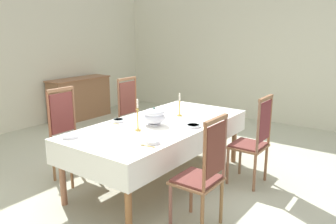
{
  "coord_description": "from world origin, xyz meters",
  "views": [
    {
      "loc": [
        -3.28,
        -2.67,
        1.92
      ],
      "look_at": [
        0.07,
        -0.23,
        0.92
      ],
      "focal_mm": 36.22,
      "sensor_mm": 36.0,
      "label": 1
    }
  ],
  "objects_px": {
    "bowl_far_right": "(70,136)",
    "spoon_secondary": "(111,123)",
    "bowl_far_left": "(193,126)",
    "spoon_primary": "(144,145)",
    "dining_table": "(160,128)",
    "chair_north_a": "(69,134)",
    "candlestick_east": "(180,107)",
    "chair_south_b": "(254,140)",
    "bowl_near_left": "(153,142)",
    "candlestick_west": "(138,118)",
    "sideboard": "(80,98)",
    "chair_south_a": "(203,172)",
    "soup_tureen": "(154,116)",
    "bowl_near_right": "(119,120)",
    "chair_north_b": "(133,115)"
  },
  "relations": [
    {
      "from": "soup_tureen",
      "to": "spoon_primary",
      "type": "distance_m",
      "value": 0.78
    },
    {
      "from": "dining_table",
      "to": "bowl_near_right",
      "type": "height_order",
      "value": "bowl_near_right"
    },
    {
      "from": "dining_table",
      "to": "bowl_near_left",
      "type": "relative_size",
      "value": 16.49
    },
    {
      "from": "bowl_far_left",
      "to": "spoon_primary",
      "type": "xyz_separation_m",
      "value": [
        -0.87,
        0.05,
        -0.01
      ]
    },
    {
      "from": "bowl_near_right",
      "to": "sideboard",
      "type": "bearing_deg",
      "value": 58.58
    },
    {
      "from": "dining_table",
      "to": "candlestick_west",
      "type": "relative_size",
      "value": 6.69
    },
    {
      "from": "sideboard",
      "to": "chair_north_a",
      "type": "bearing_deg",
      "value": 47.97
    },
    {
      "from": "candlestick_west",
      "to": "bowl_far_right",
      "type": "height_order",
      "value": "candlestick_west"
    },
    {
      "from": "dining_table",
      "to": "sideboard",
      "type": "bearing_deg",
      "value": 65.95
    },
    {
      "from": "chair_south_a",
      "to": "chair_north_a",
      "type": "bearing_deg",
      "value": 90.0
    },
    {
      "from": "chair_south_b",
      "to": "spoon_secondary",
      "type": "bearing_deg",
      "value": 123.7
    },
    {
      "from": "spoon_secondary",
      "to": "bowl_near_left",
      "type": "bearing_deg",
      "value": -113.27
    },
    {
      "from": "soup_tureen",
      "to": "sideboard",
      "type": "xyz_separation_m",
      "value": [
        1.64,
        3.39,
        -0.44
      ]
    },
    {
      "from": "candlestick_west",
      "to": "chair_south_a",
      "type": "bearing_deg",
      "value": -101.87
    },
    {
      "from": "sideboard",
      "to": "candlestick_east",
      "type": "bearing_deg",
      "value": 72.27
    },
    {
      "from": "candlestick_west",
      "to": "spoon_primary",
      "type": "relative_size",
      "value": 2.1
    },
    {
      "from": "dining_table",
      "to": "spoon_secondary",
      "type": "height_order",
      "value": "spoon_secondary"
    },
    {
      "from": "candlestick_east",
      "to": "spoon_primary",
      "type": "relative_size",
      "value": 1.78
    },
    {
      "from": "chair_north_b",
      "to": "chair_south_a",
      "type": "bearing_deg",
      "value": 58.06
    },
    {
      "from": "bowl_near_left",
      "to": "bowl_near_right",
      "type": "height_order",
      "value": "bowl_near_right"
    },
    {
      "from": "soup_tureen",
      "to": "bowl_near_right",
      "type": "xyz_separation_m",
      "value": [
        -0.15,
        0.46,
        -0.09
      ]
    },
    {
      "from": "chair_south_b",
      "to": "bowl_near_left",
      "type": "bearing_deg",
      "value": 155.99
    },
    {
      "from": "candlestick_west",
      "to": "chair_north_b",
      "type": "bearing_deg",
      "value": 44.0
    },
    {
      "from": "bowl_near_right",
      "to": "sideboard",
      "type": "xyz_separation_m",
      "value": [
        1.79,
        2.93,
        -0.35
      ]
    },
    {
      "from": "dining_table",
      "to": "chair_north_a",
      "type": "height_order",
      "value": "chair_north_a"
    },
    {
      "from": "bowl_far_left",
      "to": "dining_table",
      "type": "bearing_deg",
      "value": 99.41
    },
    {
      "from": "chair_north_b",
      "to": "bowl_near_left",
      "type": "distance_m",
      "value": 1.93
    },
    {
      "from": "chair_south_a",
      "to": "bowl_near_right",
      "type": "xyz_separation_m",
      "value": [
        0.36,
        1.46,
        0.21
      ]
    },
    {
      "from": "soup_tureen",
      "to": "candlestick_west",
      "type": "xyz_separation_m",
      "value": [
        -0.3,
        0.0,
        0.04
      ]
    },
    {
      "from": "soup_tureen",
      "to": "bowl_far_right",
      "type": "distance_m",
      "value": 1.03
    },
    {
      "from": "bowl_far_right",
      "to": "spoon_secondary",
      "type": "height_order",
      "value": "bowl_far_right"
    },
    {
      "from": "spoon_primary",
      "to": "sideboard",
      "type": "height_order",
      "value": "sideboard"
    },
    {
      "from": "bowl_near_left",
      "to": "chair_south_a",
      "type": "bearing_deg",
      "value": -85.5
    },
    {
      "from": "bowl_near_right",
      "to": "sideboard",
      "type": "height_order",
      "value": "sideboard"
    },
    {
      "from": "chair_south_a",
      "to": "spoon_primary",
      "type": "height_order",
      "value": "chair_south_a"
    },
    {
      "from": "chair_south_b",
      "to": "soup_tureen",
      "type": "bearing_deg",
      "value": 126.27
    },
    {
      "from": "dining_table",
      "to": "chair_south_a",
      "type": "distance_m",
      "value": 1.19
    },
    {
      "from": "soup_tureen",
      "to": "bowl_far_left",
      "type": "xyz_separation_m",
      "value": [
        0.2,
        -0.44,
        -0.09
      ]
    },
    {
      "from": "dining_table",
      "to": "spoon_secondary",
      "type": "distance_m",
      "value": 0.62
    },
    {
      "from": "bowl_far_left",
      "to": "bowl_near_left",
      "type": "bearing_deg",
      "value": 178.48
    },
    {
      "from": "chair_south_b",
      "to": "spoon_secondary",
      "type": "height_order",
      "value": "chair_south_b"
    },
    {
      "from": "bowl_near_left",
      "to": "bowl_near_right",
      "type": "relative_size",
      "value": 1.06
    },
    {
      "from": "bowl_near_right",
      "to": "spoon_primary",
      "type": "distance_m",
      "value": 1.0
    },
    {
      "from": "chair_south_b",
      "to": "bowl_far_right",
      "type": "height_order",
      "value": "chair_south_b"
    },
    {
      "from": "candlestick_east",
      "to": "bowl_near_right",
      "type": "distance_m",
      "value": 0.85
    },
    {
      "from": "candlestick_west",
      "to": "bowl_near_left",
      "type": "xyz_separation_m",
      "value": [
        -0.26,
        -0.42,
        -0.13
      ]
    },
    {
      "from": "candlestick_east",
      "to": "chair_south_b",
      "type": "bearing_deg",
      "value": -79.86
    },
    {
      "from": "chair_north_a",
      "to": "soup_tureen",
      "type": "bearing_deg",
      "value": 117.17
    },
    {
      "from": "spoon_secondary",
      "to": "sideboard",
      "type": "xyz_separation_m",
      "value": [
        1.9,
        2.91,
        -0.34
      ]
    },
    {
      "from": "candlestick_east",
      "to": "bowl_far_right",
      "type": "height_order",
      "value": "candlestick_east"
    }
  ]
}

